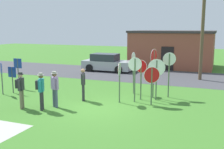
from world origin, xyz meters
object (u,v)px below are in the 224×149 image
object	(u,v)px
stop_sign_center_cluster	(157,72)
stop_sign_leaning_right	(141,73)
info_panel_leftmost	(12,75)
info_panel_rightmost	(18,68)
person_near_signs	(83,83)
stop_sign_nearest	(169,67)
info_panel_middle	(2,73)
person_with_sunhat	(41,89)
stop_sign_tallest	(135,72)
stop_sign_rear_right	(152,79)
utility_pole	(203,28)
parked_car_on_street	(107,63)
person_in_dark_shirt	(21,87)
stop_sign_rear_left	(133,66)
person_on_left	(55,87)
stop_sign_low_front	(154,65)
stop_sign_leaning_left	(119,76)

from	to	relation	value
stop_sign_center_cluster	stop_sign_leaning_right	size ratio (longest dim) A/B	1.02
info_panel_leftmost	info_panel_rightmost	xyz separation A→B (m)	(-0.54, 1.13, 0.25)
person_near_signs	stop_sign_nearest	bearing A→B (deg)	30.45
info_panel_middle	info_panel_rightmost	distance (m)	1.63
person_with_sunhat	info_panel_rightmost	distance (m)	5.25
stop_sign_tallest	person_near_signs	world-z (taller)	stop_sign_tallest
info_panel_leftmost	stop_sign_tallest	bearing A→B (deg)	6.20
stop_sign_rear_right	utility_pole	bearing A→B (deg)	77.28
parked_car_on_street	person_near_signs	world-z (taller)	person_near_signs
stop_sign_leaning_right	person_in_dark_shirt	world-z (taller)	stop_sign_leaning_right
person_near_signs	stop_sign_rear_left	bearing A→B (deg)	51.21
stop_sign_tallest	stop_sign_nearest	bearing A→B (deg)	48.12
stop_sign_nearest	person_on_left	size ratio (longest dim) A/B	1.42
info_panel_leftmost	person_in_dark_shirt	bearing A→B (deg)	-42.11
stop_sign_nearest	person_on_left	world-z (taller)	stop_sign_nearest
info_panel_leftmost	info_panel_rightmost	world-z (taller)	info_panel_rightmost
stop_sign_low_front	person_with_sunhat	xyz separation A→B (m)	(-4.28, -4.09, -0.81)
person_with_sunhat	person_in_dark_shirt	world-z (taller)	same
utility_pole	stop_sign_nearest	distance (m)	6.40
utility_pole	stop_sign_leaning_right	distance (m)	7.77
parked_car_on_street	person_with_sunhat	bearing A→B (deg)	-82.11
parked_car_on_street	stop_sign_nearest	xyz separation A→B (m)	(6.64, -7.14, 0.98)
stop_sign_nearest	info_panel_rightmost	distance (m)	9.21
stop_sign_center_cluster	person_with_sunhat	world-z (taller)	stop_sign_center_cluster
stop_sign_rear_right	info_panel_rightmost	distance (m)	8.63
stop_sign_leaning_left	info_panel_leftmost	size ratio (longest dim) A/B	1.35
person_near_signs	info_panel_middle	xyz separation A→B (m)	(-4.91, -0.51, 0.29)
info_panel_leftmost	info_panel_middle	bearing A→B (deg)	-123.21
stop_sign_rear_right	person_on_left	world-z (taller)	stop_sign_rear_right
stop_sign_tallest	info_panel_leftmost	distance (m)	7.21
stop_sign_rear_right	info_panel_middle	size ratio (longest dim) A/B	1.06
stop_sign_center_cluster	info_panel_middle	world-z (taller)	stop_sign_center_cluster
person_on_left	info_panel_rightmost	xyz separation A→B (m)	(-4.44, 2.65, 0.31)
stop_sign_center_cluster	stop_sign_leaning_left	distance (m)	1.99
stop_sign_center_cluster	stop_sign_leaning_right	world-z (taller)	stop_sign_center_cluster
stop_sign_tallest	person_on_left	world-z (taller)	stop_sign_tallest
person_with_sunhat	stop_sign_center_cluster	bearing A→B (deg)	38.98
stop_sign_rear_left	info_panel_middle	size ratio (longest dim) A/B	1.33
stop_sign_leaning_right	person_on_left	distance (m)	4.47
utility_pole	person_with_sunhat	xyz separation A→B (m)	(-6.26, -10.45, -2.72)
info_panel_leftmost	info_panel_middle	xyz separation A→B (m)	(-0.32, -0.48, 0.19)
stop_sign_center_cluster	info_panel_middle	distance (m)	8.64
stop_sign_center_cluster	utility_pole	bearing A→B (deg)	75.73
stop_sign_rear_left	person_on_left	bearing A→B (deg)	-123.57
parked_car_on_street	person_on_left	distance (m)	11.22
utility_pole	stop_sign_center_cluster	size ratio (longest dim) A/B	3.26
stop_sign_nearest	person_in_dark_shirt	xyz separation A→B (m)	(-6.04, -4.66, -0.66)
person_with_sunhat	person_in_dark_shirt	distance (m)	1.03
stop_sign_leaning_right	info_panel_rightmost	bearing A→B (deg)	-178.62
stop_sign_nearest	person_near_signs	world-z (taller)	stop_sign_nearest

